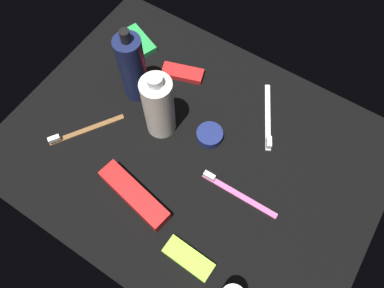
% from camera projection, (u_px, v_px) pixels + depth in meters
% --- Properties ---
extents(ground_plane, '(0.84, 0.64, 0.01)m').
position_uv_depth(ground_plane, '(192.00, 151.00, 0.85)').
color(ground_plane, black).
extents(lotion_bottle, '(0.06, 0.06, 0.21)m').
position_uv_depth(lotion_bottle, '(133.00, 68.00, 0.83)').
color(lotion_bottle, '#161E44').
rests_on(lotion_bottle, ground_plane).
extents(bodywash_bottle, '(0.07, 0.07, 0.19)m').
position_uv_depth(bodywash_bottle, '(159.00, 106.00, 0.79)').
color(bodywash_bottle, silver).
rests_on(bodywash_bottle, ground_plane).
extents(toothbrush_pink, '(0.18, 0.01, 0.02)m').
position_uv_depth(toothbrush_pink, '(235.00, 192.00, 0.79)').
color(toothbrush_pink, '#E55999').
rests_on(toothbrush_pink, ground_plane).
extents(toothbrush_white, '(0.10, 0.16, 0.02)m').
position_uv_depth(toothbrush_white, '(268.00, 120.00, 0.87)').
color(toothbrush_white, white).
rests_on(toothbrush_white, ground_plane).
extents(toothbrush_brown, '(0.11, 0.16, 0.02)m').
position_uv_depth(toothbrush_brown, '(82.00, 131.00, 0.85)').
color(toothbrush_brown, brown).
rests_on(toothbrush_brown, ground_plane).
extents(toothpaste_box_red, '(0.18, 0.08, 0.03)m').
position_uv_depth(toothpaste_box_red, '(134.00, 195.00, 0.78)').
color(toothpaste_box_red, red).
rests_on(toothpaste_box_red, ground_plane).
extents(snack_bar_red, '(0.11, 0.07, 0.01)m').
position_uv_depth(snack_bar_red, '(183.00, 73.00, 0.92)').
color(snack_bar_red, red).
rests_on(snack_bar_red, ground_plane).
extents(snack_bar_green, '(0.11, 0.08, 0.01)m').
position_uv_depth(snack_bar_green, '(140.00, 40.00, 0.97)').
color(snack_bar_green, green).
rests_on(snack_bar_green, ground_plane).
extents(snack_bar_lime, '(0.11, 0.04, 0.01)m').
position_uv_depth(snack_bar_lime, '(188.00, 258.00, 0.73)').
color(snack_bar_lime, '#8CD133').
rests_on(snack_bar_lime, ground_plane).
extents(cream_tin_left, '(0.06, 0.06, 0.02)m').
position_uv_depth(cream_tin_left, '(210.00, 135.00, 0.84)').
color(cream_tin_left, navy).
rests_on(cream_tin_left, ground_plane).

